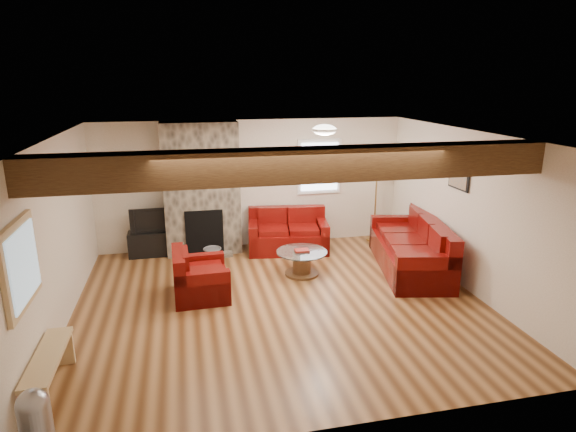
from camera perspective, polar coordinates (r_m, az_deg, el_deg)
The scene contains 18 objects.
room at distance 6.89m, azimuth -0.90°, elevation -0.87°, with size 8.00×8.00×8.00m.
oak_beam at distance 5.46m, azimuth 1.69°, elevation 6.08°, with size 6.00×0.36×0.38m, color #361E10.
chimney_breast at distance 9.19m, azimuth -10.17°, elevation 2.97°, with size 1.40×0.67×2.50m.
back_window at distance 9.70m, azimuth 3.73°, elevation 5.86°, with size 0.90×0.08×1.10m, color white, non-canonical shape.
hatch_window at distance 5.53m, azimuth -29.07°, elevation -5.09°, with size 0.08×1.00×0.90m, color tan, non-canonical shape.
ceiling_dome at distance 7.73m, azimuth 4.35°, elevation 9.93°, with size 0.40×0.40×0.18m, color white, non-canonical shape.
artwork_back at distance 9.42m, azimuth -3.33°, elevation 6.49°, with size 0.42×0.06×0.52m, color black, non-canonical shape.
artwork_right at distance 8.14m, azimuth 19.57°, elevation 4.45°, with size 0.06×0.55×0.42m, color black, non-canonical shape.
sofa_three at distance 8.69m, azimuth 14.24°, elevation -3.29°, with size 2.35×0.98×0.91m, color #490705, non-canonical shape.
loveseat at distance 9.35m, azimuth -0.01°, elevation -1.75°, with size 1.52×0.87×0.81m, color #490705, non-canonical shape.
armchair_red at distance 7.54m, azimuth -10.33°, elevation -6.70°, with size 0.93×0.81×0.75m, color #490705, non-canonical shape.
coffee_table at distance 8.27m, azimuth 1.64°, elevation -5.57°, with size 0.87×0.87×0.45m.
tv_cabinet at distance 9.51m, azimuth -15.54°, elevation -3.11°, with size 0.94×0.38×0.47m, color black.
television at distance 9.37m, azimuth -15.75°, elevation -0.39°, with size 0.81×0.11×0.47m, color black.
floor_lamp at distance 9.86m, azimuth 10.52°, elevation 5.27°, with size 0.44×0.44×1.71m.
pine_bench at distance 5.95m, azimuth -26.37°, elevation -16.42°, with size 0.28×1.19×0.45m, color tan, non-canonical shape.
pedal_bin at distance 5.07m, azimuth -27.70°, elevation -21.05°, with size 0.28×0.28×0.69m, color #959599, non-canonical shape.
coal_bucket at distance 8.82m, azimuth -8.93°, elevation -4.72°, with size 0.34×0.34×0.32m, color gray, non-canonical shape.
Camera 1 is at (-1.31, -6.47, 3.25)m, focal length 30.00 mm.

